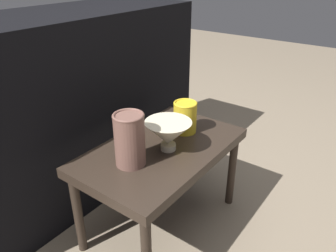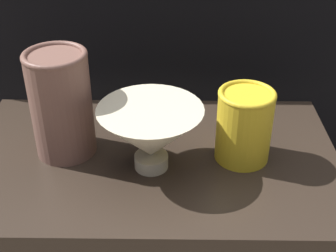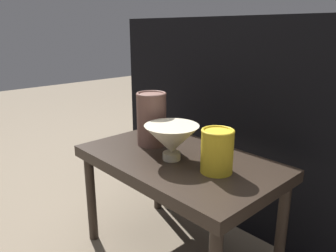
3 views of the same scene
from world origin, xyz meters
name	(u,v)px [view 3 (image 3 of 3)]	position (x,y,z in m)	size (l,w,h in m)	color
table	(178,170)	(0.00, 0.00, 0.35)	(0.69, 0.42, 0.40)	#2D231C
couch_backdrop	(267,118)	(0.00, 0.57, 0.43)	(1.36, 0.50, 0.87)	black
bowl	(173,140)	(0.00, -0.03, 0.47)	(0.18, 0.18, 0.12)	beige
vase_textured_left	(152,118)	(-0.16, 0.02, 0.50)	(0.11, 0.11, 0.20)	brown
vase_colorful_right	(216,151)	(0.16, 0.00, 0.47)	(0.10, 0.10, 0.14)	gold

